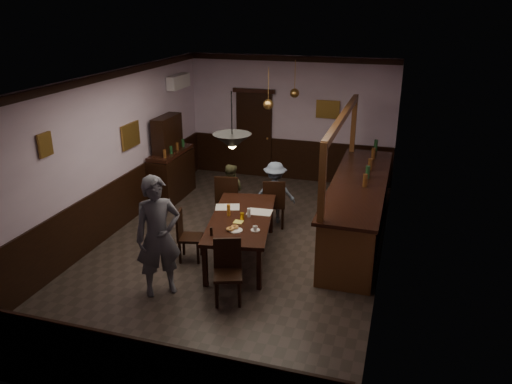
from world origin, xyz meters
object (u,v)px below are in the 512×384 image
at_px(chair_near, 228,268).
at_px(soda_can, 242,216).
at_px(coffee_cup, 255,228).
at_px(bar_counter, 358,207).
at_px(sideboard, 171,166).
at_px(person_seated_right, 275,192).
at_px(person_standing, 158,237).
at_px(pendant_brass_mid, 268,105).
at_px(chair_side, 186,234).
at_px(person_seated_left, 230,192).
at_px(chair_far_left, 228,198).
at_px(dining_table, 241,220).
at_px(chair_far_right, 274,201).
at_px(pendant_iron, 232,141).
at_px(pendant_brass_far, 295,93).

xyz_separation_m(chair_near, soda_can, (-0.18, 1.20, 0.29)).
bearing_deg(coffee_cup, soda_can, 122.63).
distance_m(soda_can, bar_counter, 2.32).
height_order(chair_near, sideboard, sideboard).
relative_size(person_seated_right, coffee_cup, 15.61).
bearing_deg(person_seated_right, person_standing, 61.47).
xyz_separation_m(person_seated_right, sideboard, (-2.55, 0.60, 0.12)).
bearing_deg(sideboard, pendant_brass_mid, -7.11).
relative_size(chair_side, person_seated_left, 0.75).
relative_size(chair_near, person_seated_right, 0.76).
relative_size(chair_far_left, coffee_cup, 13.15).
bearing_deg(person_standing, dining_table, 21.02).
bearing_deg(pendant_brass_mid, sideboard, 172.89).
distance_m(chair_far_left, pendant_brass_mid, 1.97).
bearing_deg(pendant_brass_mid, chair_near, -84.59).
xyz_separation_m(person_seated_right, soda_can, (-0.11, -1.70, 0.19)).
bearing_deg(chair_far_right, soda_can, 69.52).
relative_size(bar_counter, pendant_brass_mid, 5.13).
xyz_separation_m(dining_table, pendant_brass_mid, (-0.08, 1.92, 1.61)).
bearing_deg(person_standing, person_seated_left, 48.95).
bearing_deg(dining_table, chair_near, -80.15).
xyz_separation_m(soda_can, bar_counter, (1.76, 1.50, -0.22)).
xyz_separation_m(person_seated_left, bar_counter, (2.54, -0.04, 0.00)).
distance_m(person_seated_left, pendant_iron, 2.93).
bearing_deg(chair_far_left, person_seated_left, -89.98).
bearing_deg(chair_near, soda_can, 77.98).
bearing_deg(pendant_brass_mid, soda_can, -86.37).
height_order(chair_far_left, chair_side, chair_far_left).
height_order(coffee_cup, soda_can, soda_can).
xyz_separation_m(coffee_cup, pendant_brass_far, (-0.27, 3.77, 1.50)).
distance_m(chair_far_right, pendant_brass_far, 2.65).
distance_m(person_standing, person_seated_right, 3.19).
distance_m(sideboard, pendant_brass_mid, 2.80).
height_order(person_seated_right, coffee_cup, person_seated_right).
xyz_separation_m(chair_side, pendant_iron, (1.02, -0.42, 1.80)).
height_order(person_standing, pendant_brass_mid, pendant_brass_mid).
height_order(dining_table, chair_far_right, chair_far_right).
relative_size(chair_far_right, soda_can, 8.25).
xyz_separation_m(dining_table, pendant_iron, (0.14, -0.79, 1.60)).
bearing_deg(bar_counter, sideboard, 169.14).
height_order(chair_far_right, chair_near, chair_far_right).
bearing_deg(chair_side, person_standing, 170.54).
bearing_deg(person_standing, soda_can, 17.67).
distance_m(chair_near, coffee_cup, 0.90).
height_order(chair_side, person_seated_right, person_seated_right).
height_order(soda_can, pendant_iron, pendant_iron).
relative_size(chair_near, coffee_cup, 11.80).
relative_size(person_seated_right, soda_can, 10.41).
xyz_separation_m(soda_can, pendant_brass_far, (0.07, 3.41, 1.49)).
distance_m(pendant_iron, pendant_brass_far, 4.10).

